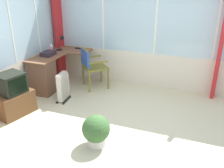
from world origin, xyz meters
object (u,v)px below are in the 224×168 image
paper_tray (48,53)px  space_heater (63,86)px  desk (45,74)px  potted_plant (96,130)px  wooden_armchair (90,63)px  tv_remote (78,48)px  desk_lamp (62,40)px  spray_bottle (51,48)px  tv_on_stand (13,96)px

paper_tray → space_heater: 0.89m
desk → potted_plant: bearing=-126.9°
wooden_armchair → space_heater: size_ratio=1.54×
tv_remote → wooden_armchair: bearing=-126.3°
desk_lamp → spray_bottle: size_ratio=1.59×
spray_bottle → tv_on_stand: bearing=-176.4°
paper_tray → space_heater: paper_tray is taller
space_heater → desk: bearing=69.2°
desk → tv_remote: size_ratio=9.39×
tv_remote → potted_plant: (-2.28, -1.47, -0.50)m
tv_remote → spray_bottle: size_ratio=0.69×
paper_tray → tv_on_stand: bearing=-177.4°
paper_tray → tv_remote: bearing=-25.8°
wooden_armchair → tv_on_stand: bearing=152.8°
space_heater → tv_remote: bearing=12.2°
desk_lamp → space_heater: (-0.96, -0.55, -0.67)m
tv_remote → wooden_armchair: 0.68m
space_heater → desk_lamp: bearing=29.5°
desk → potted_plant: 2.24m
spray_bottle → tv_on_stand: (-1.43, -0.09, -0.51)m
tv_on_stand → desk_lamp: bearing=0.2°
tv_remote → paper_tray: 0.79m
tv_remote → potted_plant: tv_remote is taller
tv_remote → paper_tray: bearing=157.9°
desk_lamp → space_heater: 1.29m
space_heater → potted_plant: (-1.13, -1.22, -0.04)m
tv_remote → desk_lamp: bearing=126.8°
potted_plant → tv_on_stand: bearing=79.4°
desk → spray_bottle: (0.42, 0.06, 0.44)m
wooden_armchair → tv_on_stand: wooden_armchair is taller
tv_remote → desk: bearing=165.1°
desk_lamp → paper_tray: bearing=174.6°
desk_lamp → potted_plant: bearing=-139.8°
space_heater → paper_tray: bearing=53.4°
tv_remote → paper_tray: size_ratio=0.50×
desk_lamp → space_heater: bearing=-150.5°
desk_lamp → tv_on_stand: desk_lamp is taller
desk_lamp → tv_remote: bearing=-56.9°
space_heater → potted_plant: bearing=-132.7°
desk → desk_lamp: bearing=-1.6°
desk_lamp → spray_bottle: 0.36m
desk_lamp → tv_on_stand: size_ratio=0.44×
desk_lamp → space_heater: size_ratio=0.59×
spray_bottle → paper_tray: 0.20m
tv_remote → spray_bottle: 0.65m
desk_lamp → tv_on_stand: (-1.76, -0.01, -0.62)m
paper_tray → potted_plant: paper_tray is taller
wooden_armchair → tv_on_stand: (-1.53, 0.79, -0.24)m
paper_tray → desk: bearing=-173.0°
paper_tray → potted_plant: (-1.57, -1.82, -0.53)m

